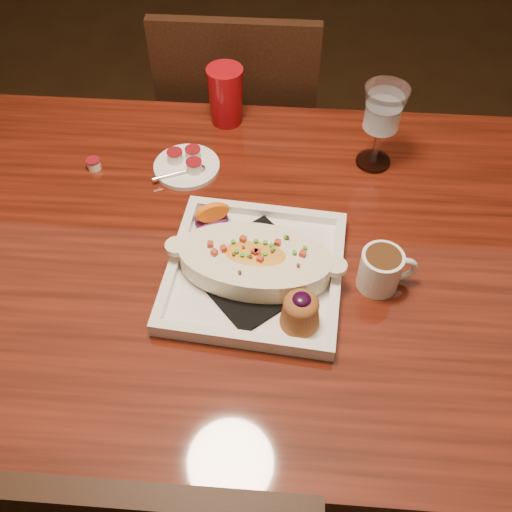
# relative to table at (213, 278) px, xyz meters

# --- Properties ---
(floor) EXTENTS (7.00, 7.00, 0.00)m
(floor) POSITION_rel_table_xyz_m (0.00, 0.00, -0.65)
(floor) COLOR black
(floor) RESTS_ON ground
(table) EXTENTS (1.50, 0.90, 0.75)m
(table) POSITION_rel_table_xyz_m (0.00, 0.00, 0.00)
(table) COLOR maroon
(table) RESTS_ON floor
(chair_far) EXTENTS (0.42, 0.42, 0.93)m
(chair_far) POSITION_rel_table_xyz_m (-0.00, 0.63, -0.15)
(chair_far) COLOR black
(chair_far) RESTS_ON floor
(plate) EXTENTS (0.33, 0.33, 0.08)m
(plate) POSITION_rel_table_xyz_m (0.09, -0.07, 0.13)
(plate) COLOR white
(plate) RESTS_ON table
(coffee_mug) EXTENTS (0.10, 0.07, 0.08)m
(coffee_mug) POSITION_rel_table_xyz_m (0.31, -0.06, 0.14)
(coffee_mug) COLOR white
(coffee_mug) RESTS_ON table
(goblet) EXTENTS (0.09, 0.09, 0.19)m
(goblet) POSITION_rel_table_xyz_m (0.32, 0.26, 0.23)
(goblet) COLOR silver
(goblet) RESTS_ON table
(saucer) EXTENTS (0.14, 0.14, 0.10)m
(saucer) POSITION_rel_table_xyz_m (-0.08, 0.22, 0.11)
(saucer) COLOR white
(saucer) RESTS_ON table
(creamer_loose) EXTENTS (0.03, 0.03, 0.02)m
(creamer_loose) POSITION_rel_table_xyz_m (-0.27, 0.20, 0.11)
(creamer_loose) COLOR white
(creamer_loose) RESTS_ON table
(red_tumbler) EXTENTS (0.08, 0.08, 0.14)m
(red_tumbler) POSITION_rel_table_xyz_m (-0.01, 0.39, 0.16)
(red_tumbler) COLOR #A50B13
(red_tumbler) RESTS_ON table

